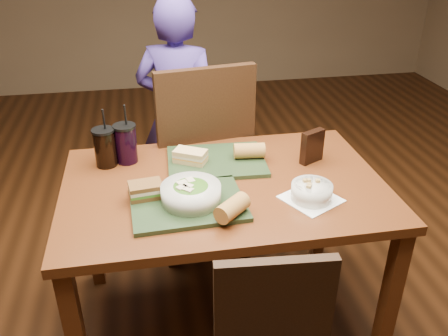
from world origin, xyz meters
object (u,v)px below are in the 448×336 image
(tray_far, at_px, (216,161))
(cup_cola, at_px, (105,147))
(diner, at_px, (179,116))
(chip_bag, at_px, (312,147))
(chair_far, at_px, (204,154))
(salad_bowl, at_px, (191,192))
(baguette_far, at_px, (249,151))
(baguette_near, at_px, (232,208))
(sandwich_far, at_px, (190,156))
(tray_near, at_px, (188,204))
(sandwich_near, at_px, (146,190))
(dining_table, at_px, (224,202))
(cup_berry, at_px, (126,143))
(soup_bowl, at_px, (312,191))

(tray_far, height_order, cup_cola, cup_cola)
(diner, height_order, chip_bag, diner)
(chair_far, xyz_separation_m, salad_bowl, (-0.14, -0.68, 0.19))
(baguette_far, distance_m, chip_bag, 0.27)
(baguette_near, bearing_deg, sandwich_far, 102.53)
(tray_far, height_order, sandwich_far, sandwich_far)
(diner, xyz_separation_m, baguette_near, (0.08, -1.19, 0.12))
(tray_near, xyz_separation_m, baguette_far, (0.31, 0.31, 0.04))
(sandwich_near, bearing_deg, tray_near, -22.59)
(diner, bearing_deg, sandwich_far, 110.61)
(tray_near, bearing_deg, diner, 86.55)
(salad_bowl, xyz_separation_m, baguette_far, (0.29, 0.31, -0.00))
(salad_bowl, bearing_deg, dining_table, 42.88)
(dining_table, xyz_separation_m, cup_cola, (-0.47, 0.24, 0.18))
(chair_far, bearing_deg, salad_bowl, -101.74)
(sandwich_near, bearing_deg, tray_far, 39.30)
(tray_far, relative_size, salad_bowl, 1.88)
(dining_table, bearing_deg, cup_berry, 145.51)
(diner, relative_size, tray_far, 3.25)
(sandwich_near, distance_m, sandwich_far, 0.32)
(chair_far, relative_size, sandwich_near, 8.34)
(cup_berry, bearing_deg, chip_bag, -10.32)
(dining_table, height_order, chair_far, chair_far)
(sandwich_near, bearing_deg, baguette_far, 28.50)
(sandwich_near, bearing_deg, cup_cola, 116.20)
(sandwich_near, relative_size, cup_berry, 0.50)
(salad_bowl, distance_m, baguette_far, 0.43)
(chair_far, relative_size, tray_far, 2.63)
(salad_bowl, distance_m, cup_berry, 0.47)
(soup_bowl, distance_m, cup_cola, 0.89)
(dining_table, height_order, tray_far, tray_far)
(tray_far, xyz_separation_m, chip_bag, (0.41, -0.06, 0.06))
(sandwich_far, bearing_deg, salad_bowl, -96.17)
(chair_far, bearing_deg, baguette_near, -90.68)
(tray_far, bearing_deg, salad_bowl, -114.93)
(sandwich_far, bearing_deg, dining_table, -56.86)
(tray_far, distance_m, sandwich_near, 0.41)
(dining_table, xyz_separation_m, soup_bowl, (0.31, -0.18, 0.13))
(sandwich_near, relative_size, cup_cola, 0.51)
(sandwich_near, xyz_separation_m, baguette_near, (0.30, -0.19, 0.00))
(tray_far, bearing_deg, sandwich_near, -140.70)
(chair_far, xyz_separation_m, sandwich_near, (-0.31, -0.62, 0.18))
(sandwich_near, distance_m, baguette_near, 0.35)
(diner, distance_m, baguette_near, 1.20)
(baguette_far, bearing_deg, salad_bowl, -133.36)
(salad_bowl, distance_m, chip_bag, 0.62)
(chair_far, height_order, sandwich_near, chair_far)
(baguette_near, height_order, baguette_far, same)
(diner, bearing_deg, cup_berry, 88.44)
(chair_far, distance_m, sandwich_far, 0.42)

